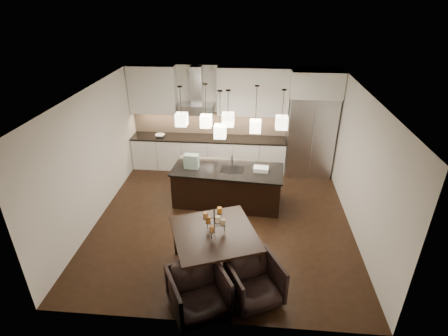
# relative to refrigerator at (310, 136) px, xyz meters

# --- Properties ---
(floor) EXTENTS (5.50, 5.50, 0.02)m
(floor) POSITION_rel_refrigerator_xyz_m (-2.10, -2.38, -1.08)
(floor) COLOR black
(floor) RESTS_ON ground
(ceiling) EXTENTS (5.50, 5.50, 0.02)m
(ceiling) POSITION_rel_refrigerator_xyz_m (-2.10, -2.38, 1.73)
(ceiling) COLOR white
(ceiling) RESTS_ON wall_back
(wall_back) EXTENTS (5.50, 0.02, 2.80)m
(wall_back) POSITION_rel_refrigerator_xyz_m (-2.10, 0.38, 0.32)
(wall_back) COLOR silver
(wall_back) RESTS_ON ground
(wall_front) EXTENTS (5.50, 0.02, 2.80)m
(wall_front) POSITION_rel_refrigerator_xyz_m (-2.10, -5.14, 0.32)
(wall_front) COLOR silver
(wall_front) RESTS_ON ground
(wall_left) EXTENTS (0.02, 5.50, 2.80)m
(wall_left) POSITION_rel_refrigerator_xyz_m (-4.86, -2.38, 0.32)
(wall_left) COLOR silver
(wall_left) RESTS_ON ground
(wall_right) EXTENTS (0.02, 5.50, 2.80)m
(wall_right) POSITION_rel_refrigerator_xyz_m (0.66, -2.38, 0.32)
(wall_right) COLOR silver
(wall_right) RESTS_ON ground
(refrigerator) EXTENTS (1.20, 0.72, 2.15)m
(refrigerator) POSITION_rel_refrigerator_xyz_m (0.00, 0.00, 0.00)
(refrigerator) COLOR #B7B7BA
(refrigerator) RESTS_ON floor
(fridge_panel) EXTENTS (1.26, 0.72, 0.65)m
(fridge_panel) POSITION_rel_refrigerator_xyz_m (0.00, 0.00, 1.40)
(fridge_panel) COLOR silver
(fridge_panel) RESTS_ON refrigerator
(lower_cabinets) EXTENTS (4.21, 0.62, 0.88)m
(lower_cabinets) POSITION_rel_refrigerator_xyz_m (-2.73, 0.05, -0.64)
(lower_cabinets) COLOR silver
(lower_cabinets) RESTS_ON floor
(countertop) EXTENTS (4.21, 0.66, 0.04)m
(countertop) POSITION_rel_refrigerator_xyz_m (-2.73, 0.05, -0.17)
(countertop) COLOR black
(countertop) RESTS_ON lower_cabinets
(backsplash) EXTENTS (4.21, 0.02, 0.63)m
(backsplash) POSITION_rel_refrigerator_xyz_m (-2.73, 0.35, 0.16)
(backsplash) COLOR #C5A88C
(backsplash) RESTS_ON countertop
(upper_cab_left) EXTENTS (1.25, 0.35, 1.25)m
(upper_cab_left) POSITION_rel_refrigerator_xyz_m (-4.20, 0.19, 1.10)
(upper_cab_left) COLOR silver
(upper_cab_left) RESTS_ON wall_back
(upper_cab_right) EXTENTS (1.85, 0.35, 1.25)m
(upper_cab_right) POSITION_rel_refrigerator_xyz_m (-1.55, 0.19, 1.10)
(upper_cab_right) COLOR silver
(upper_cab_right) RESTS_ON wall_back
(hood_canopy) EXTENTS (0.90, 0.52, 0.24)m
(hood_canopy) POSITION_rel_refrigerator_xyz_m (-3.03, 0.10, 0.65)
(hood_canopy) COLOR #B7B7BA
(hood_canopy) RESTS_ON wall_back
(hood_chimney) EXTENTS (0.30, 0.28, 0.96)m
(hood_chimney) POSITION_rel_refrigerator_xyz_m (-3.03, 0.21, 1.24)
(hood_chimney) COLOR #B7B7BA
(hood_chimney) RESTS_ON hood_canopy
(fruit_bowl) EXTENTS (0.26, 0.26, 0.06)m
(fruit_bowl) POSITION_rel_refrigerator_xyz_m (-4.06, 0.00, -0.12)
(fruit_bowl) COLOR silver
(fruit_bowl) RESTS_ON countertop
(island_body) EXTENTS (2.51, 1.17, 0.86)m
(island_body) POSITION_rel_refrigerator_xyz_m (-2.05, -1.72, -0.65)
(island_body) COLOR black
(island_body) RESTS_ON floor
(island_top) EXTENTS (2.59, 1.25, 0.04)m
(island_top) POSITION_rel_refrigerator_xyz_m (-2.05, -1.72, -0.20)
(island_top) COLOR black
(island_top) RESTS_ON island_body
(faucet) EXTENTS (0.12, 0.24, 0.37)m
(faucet) POSITION_rel_refrigerator_xyz_m (-1.95, -1.63, 0.01)
(faucet) COLOR silver
(faucet) RESTS_ON island_top
(tote_bag) EXTENTS (0.34, 0.20, 0.33)m
(tote_bag) POSITION_rel_refrigerator_xyz_m (-2.88, -1.75, -0.01)
(tote_bag) COLOR #226147
(tote_bag) RESTS_ON island_top
(food_container) EXTENTS (0.35, 0.26, 0.10)m
(food_container) POSITION_rel_refrigerator_xyz_m (-1.30, -1.77, -0.13)
(food_container) COLOR silver
(food_container) RESTS_ON island_top
(dining_table) EXTENTS (1.77, 1.77, 0.83)m
(dining_table) POSITION_rel_refrigerator_xyz_m (-2.11, -3.98, -0.66)
(dining_table) COLOR black
(dining_table) RESTS_ON floor
(candelabra) EXTENTS (0.51, 0.51, 0.48)m
(candelabra) POSITION_rel_refrigerator_xyz_m (-2.11, -3.98, -0.01)
(candelabra) COLOR black
(candelabra) RESTS_ON dining_table
(candle_a) EXTENTS (0.11, 0.11, 0.11)m
(candle_a) POSITION_rel_refrigerator_xyz_m (-1.97, -3.93, -0.05)
(candle_a) COLOR beige
(candle_a) RESTS_ON candelabra
(candle_b) EXTENTS (0.11, 0.11, 0.11)m
(candle_b) POSITION_rel_refrigerator_xyz_m (-2.23, -3.89, -0.05)
(candle_b) COLOR orange
(candle_b) RESTS_ON candelabra
(candle_c) EXTENTS (0.11, 0.11, 0.11)m
(candle_c) POSITION_rel_refrigerator_xyz_m (-2.14, -4.13, -0.05)
(candle_c) COLOR #AD6B3B
(candle_c) RESTS_ON candelabra
(candle_d) EXTENTS (0.11, 0.11, 0.11)m
(candle_d) POSITION_rel_refrigerator_xyz_m (-2.03, -3.85, 0.12)
(candle_d) COLOR orange
(candle_d) RESTS_ON candelabra
(candle_e) EXTENTS (0.11, 0.11, 0.11)m
(candle_e) POSITION_rel_refrigerator_xyz_m (-2.25, -4.01, 0.12)
(candle_e) COLOR #AD6B3B
(candle_e) RESTS_ON candelabra
(candle_f) EXTENTS (0.11, 0.11, 0.11)m
(candle_f) POSITION_rel_refrigerator_xyz_m (-2.04, -4.11, 0.12)
(candle_f) COLOR beige
(candle_f) RESTS_ON candelabra
(armchair_left) EXTENTS (1.14, 1.15, 0.78)m
(armchair_left) POSITION_rel_refrigerator_xyz_m (-2.26, -4.92, -0.69)
(armchair_left) COLOR black
(armchair_left) RESTS_ON floor
(armchair_right) EXTENTS (1.07, 1.08, 0.74)m
(armchair_right) POSITION_rel_refrigerator_xyz_m (-1.41, -4.60, -0.70)
(armchair_right) COLOR black
(armchair_right) RESTS_ON floor
(pendant_a) EXTENTS (0.24, 0.24, 0.26)m
(pendant_a) POSITION_rel_refrigerator_xyz_m (-3.03, -1.85, 1.02)
(pendant_a) COLOR white
(pendant_a) RESTS_ON ceiling
(pendant_b) EXTENTS (0.24, 0.24, 0.26)m
(pendant_b) POSITION_rel_refrigerator_xyz_m (-2.54, -1.59, 0.90)
(pendant_b) COLOR white
(pendant_b) RESTS_ON ceiling
(pendant_c) EXTENTS (0.24, 0.24, 0.26)m
(pendant_c) POSITION_rel_refrigerator_xyz_m (-2.03, -2.05, 1.12)
(pendant_c) COLOR white
(pendant_c) RESTS_ON ceiling
(pendant_d) EXTENTS (0.24, 0.24, 0.26)m
(pendant_d) POSITION_rel_refrigerator_xyz_m (-1.47, -1.65, 0.84)
(pendant_d) COLOR white
(pendant_d) RESTS_ON ceiling
(pendant_e) EXTENTS (0.24, 0.24, 0.26)m
(pendant_e) POSITION_rel_refrigerator_xyz_m (-0.94, -1.92, 1.04)
(pendant_e) COLOR white
(pendant_e) RESTS_ON ceiling
(pendant_f) EXTENTS (0.24, 0.24, 0.26)m
(pendant_f) POSITION_rel_refrigerator_xyz_m (-2.19, -2.10, 0.88)
(pendant_f) COLOR white
(pendant_f) RESTS_ON ceiling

